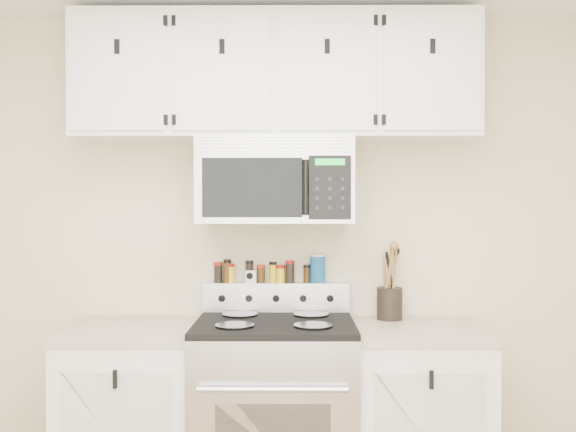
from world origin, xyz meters
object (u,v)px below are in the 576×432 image
object	(u,v)px
microwave	(276,181)
utensil_crock	(390,301)
range	(275,416)
salt_canister	(318,268)

from	to	relation	value
microwave	utensil_crock	distance (m)	0.85
utensil_crock	range	bearing A→B (deg)	-160.34
microwave	utensil_crock	bearing A→B (deg)	7.99
range	salt_canister	xyz separation A→B (m)	(0.22, 0.28, 0.69)
microwave	salt_canister	size ratio (longest dim) A/B	5.09
microwave	utensil_crock	world-z (taller)	microwave
range	utensil_crock	size ratio (longest dim) A/B	2.88
microwave	utensil_crock	xyz separation A→B (m)	(0.58, 0.08, -0.61)
range	microwave	size ratio (longest dim) A/B	1.45
microwave	salt_canister	distance (m)	0.53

